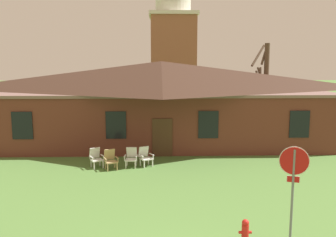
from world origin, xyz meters
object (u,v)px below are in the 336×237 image
(lawn_chair_near_door, at_px, (110,159))
(lawn_chair_left_end, at_px, (131,157))
(fire_hydrant, at_px, (245,233))
(lawn_chair_by_porch, at_px, (96,157))
(stop_sign, at_px, (293,176))
(lawn_chair_middle, at_px, (145,156))

(lawn_chair_near_door, bearing_deg, lawn_chair_left_end, 21.73)
(lawn_chair_near_door, height_order, fire_hydrant, lawn_chair_near_door)
(lawn_chair_near_door, bearing_deg, fire_hydrant, -58.42)
(lawn_chair_by_porch, relative_size, lawn_chair_near_door, 1.00)
(lawn_chair_by_porch, height_order, lawn_chair_near_door, same)
(lawn_chair_left_end, bearing_deg, fire_hydrant, -65.09)
(stop_sign, bearing_deg, lawn_chair_near_door, 128.07)
(stop_sign, distance_m, lawn_chair_near_door, 9.86)
(lawn_chair_near_door, distance_m, lawn_chair_middle, 1.74)
(lawn_chair_by_porch, bearing_deg, lawn_chair_middle, 4.53)
(lawn_chair_by_porch, height_order, lawn_chair_left_end, same)
(lawn_chair_near_door, bearing_deg, lawn_chair_by_porch, 155.02)
(lawn_chair_by_porch, distance_m, lawn_chair_near_door, 0.83)
(stop_sign, distance_m, lawn_chair_by_porch, 10.59)
(fire_hydrant, bearing_deg, lawn_chair_middle, 110.44)
(stop_sign, height_order, lawn_chair_left_end, stop_sign)
(stop_sign, xyz_separation_m, lawn_chair_middle, (-4.35, 8.20, -1.53))
(lawn_chair_by_porch, bearing_deg, lawn_chair_near_door, -24.98)
(stop_sign, relative_size, fire_hydrant, 3.61)
(lawn_chair_left_end, xyz_separation_m, fire_hydrant, (3.75, -8.07, -0.12))
(fire_hydrant, bearing_deg, lawn_chair_left_end, 114.91)
(lawn_chair_middle, xyz_separation_m, fire_hydrant, (3.06, -8.22, -0.12))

